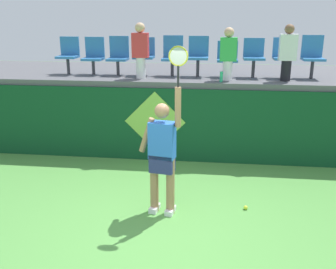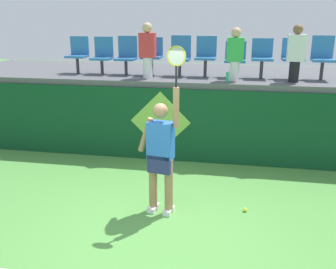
{
  "view_description": "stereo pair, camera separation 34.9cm",
  "coord_description": "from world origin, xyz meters",
  "views": [
    {
      "loc": [
        0.66,
        -4.74,
        2.97
      ],
      "look_at": [
        -0.04,
        1.04,
        1.16
      ],
      "focal_mm": 41.28,
      "sensor_mm": 36.0,
      "label": 1
    },
    {
      "loc": [
        1.0,
        -4.68,
        2.97
      ],
      "look_at": [
        -0.04,
        1.04,
        1.16
      ],
      "focal_mm": 41.28,
      "sensor_mm": 36.0,
      "label": 2
    }
  ],
  "objects": [
    {
      "name": "stadium_chair_9",
      "position": [
        2.69,
        3.85,
        2.16
      ],
      "size": [
        0.44,
        0.42,
        0.89
      ],
      "color": "#38383D",
      "rests_on": "spectator_platform"
    },
    {
      "name": "court_back_wall",
      "position": [
        0.0,
        2.98,
        0.77
      ],
      "size": [
        11.68,
        0.2,
        1.54
      ],
      "primitive_type": "cube",
      "color": "#0F4223",
      "rests_on": "ground_plane"
    },
    {
      "name": "stadium_chair_2",
      "position": [
        -1.5,
        3.85,
        2.11
      ],
      "size": [
        0.44,
        0.42,
        0.85
      ],
      "color": "#38383D",
      "rests_on": "spectator_platform"
    },
    {
      "name": "stadium_chair_3",
      "position": [
        -0.91,
        3.84,
        2.13
      ],
      "size": [
        0.44,
        0.42,
        0.83
      ],
      "color": "#38383D",
      "rests_on": "spectator_platform"
    },
    {
      "name": "spectator_1",
      "position": [
        0.92,
        3.37,
        2.22
      ],
      "size": [
        0.34,
        0.2,
        1.06
      ],
      "color": "white",
      "rests_on": "spectator_platform"
    },
    {
      "name": "spectator_2",
      "position": [
        -0.91,
        3.4,
        2.27
      ],
      "size": [
        0.34,
        0.21,
        1.15
      ],
      "color": "white",
      "rests_on": "spectator_platform"
    },
    {
      "name": "tennis_ball",
      "position": [
        1.22,
        0.89,
        0.03
      ],
      "size": [
        0.07,
        0.07,
        0.07
      ],
      "primitive_type": "sphere",
      "color": "#D1E533",
      "rests_on": "ground_plane"
    },
    {
      "name": "ground_plane",
      "position": [
        0.0,
        0.0,
        0.0
      ],
      "size": [
        40.0,
        40.0,
        0.0
      ],
      "primitive_type": "plane",
      "color": "#519342"
    },
    {
      "name": "water_bottle",
      "position": [
        0.79,
        3.1,
        1.77
      ],
      "size": [
        0.06,
        0.06,
        0.21
      ],
      "primitive_type": "cylinder",
      "color": "#26B272",
      "rests_on": "spectator_platform"
    },
    {
      "name": "stadium_chair_8",
      "position": [
        2.1,
        3.84,
        2.14
      ],
      "size": [
        0.44,
        0.42,
        0.84
      ],
      "color": "#38383D",
      "rests_on": "spectator_platform"
    },
    {
      "name": "stadium_chair_7",
      "position": [
        1.48,
        3.84,
        2.13
      ],
      "size": [
        0.44,
        0.42,
        0.83
      ],
      "color": "#38383D",
      "rests_on": "spectator_platform"
    },
    {
      "name": "stadium_chair_4",
      "position": [
        -0.28,
        3.85,
        2.13
      ],
      "size": [
        0.44,
        0.42,
        0.87
      ],
      "color": "#38383D",
      "rests_on": "spectator_platform"
    },
    {
      "name": "spectator_platform",
      "position": [
        0.0,
        4.53,
        1.6
      ],
      "size": [
        11.68,
        3.2,
        0.12
      ],
      "primitive_type": "cube",
      "color": "#56565B",
      "rests_on": "court_back_wall"
    },
    {
      "name": "stadium_chair_0",
      "position": [
        -2.66,
        3.84,
        2.12
      ],
      "size": [
        0.44,
        0.42,
        0.83
      ],
      "color": "#38383D",
      "rests_on": "spectator_platform"
    },
    {
      "name": "stadium_chair_6",
      "position": [
        0.92,
        3.84,
        2.09
      ],
      "size": [
        0.44,
        0.42,
        0.76
      ],
      "color": "#38383D",
      "rests_on": "spectator_platform"
    },
    {
      "name": "tennis_player",
      "position": [
        -0.08,
        0.66,
        0.99
      ],
      "size": [
        0.75,
        0.32,
        2.56
      ],
      "color": "white",
      "rests_on": "ground_plane"
    },
    {
      "name": "stadium_chair_1",
      "position": [
        -2.07,
        3.85,
        2.1
      ],
      "size": [
        0.44,
        0.42,
        0.83
      ],
      "color": "#38383D",
      "rests_on": "spectator_platform"
    },
    {
      "name": "stadium_chair_5",
      "position": [
        0.28,
        3.84,
        2.14
      ],
      "size": [
        0.44,
        0.42,
        0.86
      ],
      "color": "#38383D",
      "rests_on": "spectator_platform"
    },
    {
      "name": "spectator_0",
      "position": [
        2.1,
        3.41,
        2.25
      ],
      "size": [
        0.34,
        0.2,
        1.13
      ],
      "color": "black",
      "rests_on": "spectator_platform"
    },
    {
      "name": "wall_signage_mount",
      "position": [
        -0.54,
        2.87,
        0.0
      ],
      "size": [
        1.27,
        0.01,
        1.48
      ],
      "color": "#0F4223",
      "rests_on": "ground_plane"
    }
  ]
}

